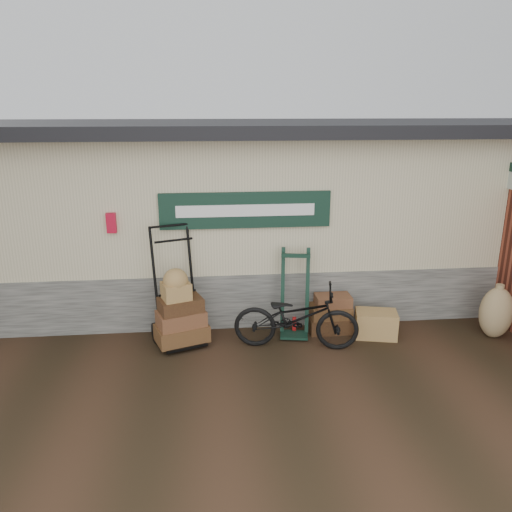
{
  "coord_description": "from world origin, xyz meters",
  "views": [
    {
      "loc": [
        -0.89,
        -6.44,
        3.46
      ],
      "look_at": [
        -0.15,
        0.9,
        1.24
      ],
      "focal_mm": 35.0,
      "sensor_mm": 36.0,
      "label": 1
    }
  ],
  "objects_px": {
    "green_barrow": "(295,293)",
    "suitcase_stack": "(331,313)",
    "porter_trolley": "(176,285)",
    "wicker_hamper": "(376,324)",
    "bicycle": "(296,314)"
  },
  "relations": [
    {
      "from": "green_barrow",
      "to": "bicycle",
      "type": "distance_m",
      "value": 0.48
    },
    {
      "from": "porter_trolley",
      "to": "wicker_hamper",
      "type": "relative_size",
      "value": 2.9
    },
    {
      "from": "porter_trolley",
      "to": "suitcase_stack",
      "type": "distance_m",
      "value": 2.48
    },
    {
      "from": "green_barrow",
      "to": "wicker_hamper",
      "type": "height_order",
      "value": "green_barrow"
    },
    {
      "from": "porter_trolley",
      "to": "green_barrow",
      "type": "height_order",
      "value": "porter_trolley"
    },
    {
      "from": "suitcase_stack",
      "to": "bicycle",
      "type": "height_order",
      "value": "bicycle"
    },
    {
      "from": "green_barrow",
      "to": "bicycle",
      "type": "height_order",
      "value": "green_barrow"
    },
    {
      "from": "porter_trolley",
      "to": "bicycle",
      "type": "relative_size",
      "value": 0.99
    },
    {
      "from": "porter_trolley",
      "to": "wicker_hamper",
      "type": "bearing_deg",
      "value": -22.88
    },
    {
      "from": "green_barrow",
      "to": "suitcase_stack",
      "type": "bearing_deg",
      "value": 16.36
    },
    {
      "from": "porter_trolley",
      "to": "wicker_hamper",
      "type": "height_order",
      "value": "porter_trolley"
    },
    {
      "from": "green_barrow",
      "to": "suitcase_stack",
      "type": "height_order",
      "value": "green_barrow"
    },
    {
      "from": "green_barrow",
      "to": "suitcase_stack",
      "type": "xyz_separation_m",
      "value": [
        0.59,
        0.06,
        -0.38
      ]
    },
    {
      "from": "wicker_hamper",
      "to": "suitcase_stack",
      "type": "bearing_deg",
      "value": 157.79
    },
    {
      "from": "bicycle",
      "to": "suitcase_stack",
      "type": "bearing_deg",
      "value": -41.03
    }
  ]
}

